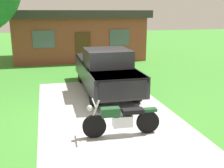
{
  "coord_description": "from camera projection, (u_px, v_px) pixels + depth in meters",
  "views": [
    {
      "loc": [
        -1.93,
        -8.84,
        3.39
      ],
      "look_at": [
        0.32,
        0.19,
        0.9
      ],
      "focal_mm": 43.24,
      "sensor_mm": 36.0,
      "label": 1
    }
  ],
  "objects": [
    {
      "name": "driveway_pad",
      "position": [
        105.0,
        110.0,
        9.62
      ],
      "size": [
        4.57,
        8.5,
        0.01
      ],
      "primitive_type": "cube",
      "color": "#B1B1B1",
      "rests_on": "ground"
    },
    {
      "name": "neighbor_house",
      "position": [
        78.0,
        34.0,
        20.17
      ],
      "size": [
        9.6,
        5.6,
        3.5
      ],
      "color": "brown",
      "rests_on": "ground"
    },
    {
      "name": "pickup_truck",
      "position": [
        105.0,
        69.0,
        11.83
      ],
      "size": [
        2.02,
        5.64,
        1.9
      ],
      "color": "black",
      "rests_on": "ground"
    },
    {
      "name": "ground_plane",
      "position": [
        105.0,
        110.0,
        9.62
      ],
      "size": [
        80.0,
        80.0,
        0.0
      ],
      "primitive_type": "plane",
      "color": "#3F8A30"
    },
    {
      "name": "motorcycle",
      "position": [
        121.0,
        119.0,
        7.56
      ],
      "size": [
        2.21,
        0.7,
        1.09
      ],
      "color": "black",
      "rests_on": "ground"
    }
  ]
}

